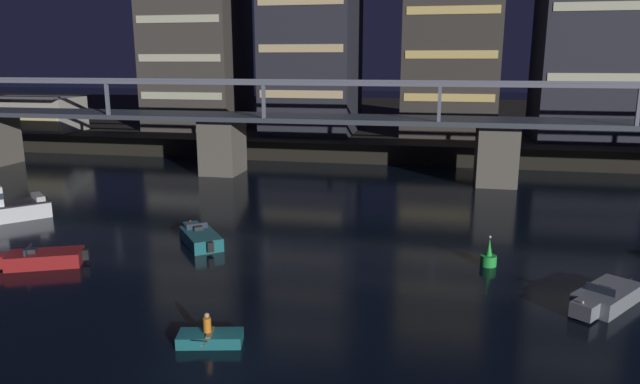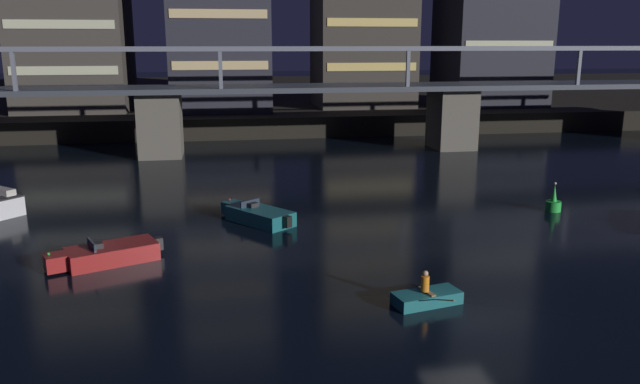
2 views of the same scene
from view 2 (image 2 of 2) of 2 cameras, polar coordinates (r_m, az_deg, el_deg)
name	(u,v)px [view 2 (image 2 of 2)]	position (r m, az deg, el deg)	size (l,w,h in m)	color
ground_plane	(463,323)	(23.30, 12.94, -11.59)	(400.00, 400.00, 0.00)	black
far_riverbank	(268,96)	(104.48, -4.73, 8.71)	(240.00, 80.00, 2.20)	black
river_bridge	(312,105)	(56.68, -0.78, 7.89)	(85.94, 6.40, 9.38)	#605B51
tower_west_low	(70,2)	(77.21, -21.86, 15.75)	(11.85, 11.69, 23.94)	#423D38
tower_central	(363,1)	(77.02, 3.95, 16.98)	(11.21, 9.98, 24.82)	#38332D
speedboat_near_center	(258,215)	(34.85, -5.71, -2.10)	(4.04, 4.66, 1.16)	#196066
speedboat_mid_right	(107,254)	(29.98, -18.84, -5.39)	(5.04, 3.19, 1.16)	maroon
channel_buoy	(553,203)	(39.45, 20.51, -0.96)	(0.90, 0.90, 1.76)	green
dinghy_with_paddler	(427,297)	(24.52, 9.70, -9.43)	(2.78, 2.59, 1.36)	#196066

